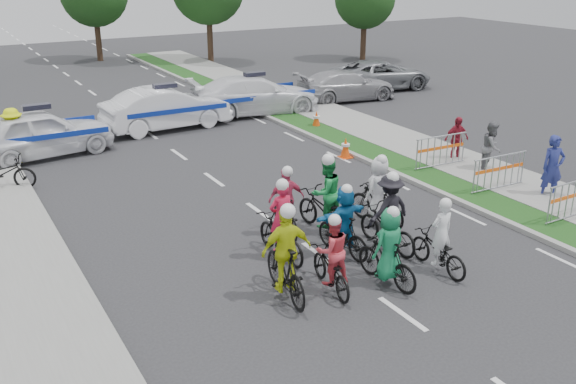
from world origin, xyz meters
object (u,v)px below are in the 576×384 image
spectator_0 (553,167)px  marshal_hiviz (14,136)px  civilian_sedan (346,85)px  barrier_1 (499,174)px  parked_bike (2,173)px  rider_4 (388,219)px  police_car_0 (40,133)px  rider_0 (439,247)px  cone_1 (316,120)px  rider_6 (281,232)px  police_car_2 (255,95)px  barrier_0 (573,201)px  barrier_2 (440,152)px  spectator_2 (456,139)px  rider_1 (388,254)px  rider_3 (286,262)px  rider_9 (286,208)px  rider_8 (325,204)px  rider_5 (344,225)px  police_car_1 (166,109)px  spectator_1 (492,147)px  civilian_suv (380,75)px  rider_7 (378,198)px  cone_0 (345,148)px  rider_2 (331,262)px

spectator_0 → marshal_hiviz: size_ratio=1.00×
civilian_sedan → barrier_1: civilian_sedan is taller
civilian_sedan → parked_bike: bearing=114.3°
rider_4 → police_car_0: size_ratio=0.40×
rider_0 → cone_1: size_ratio=2.47×
rider_6 → police_car_2: size_ratio=0.34×
barrier_0 → barrier_2: same height
spectator_2 → marshal_hiviz: bearing=160.5°
rider_1 → rider_3: rider_3 is taller
rider_9 → rider_8: bearing=167.8°
rider_1 → rider_5: (0.00, 1.61, 0.04)m
police_car_1 → spectator_1: police_car_1 is taller
rider_4 → rider_8: (-0.73, 1.53, 0.01)m
rider_3 → barrier_1: size_ratio=1.03×
civilian_suv → parked_bike: 19.70m
rider_0 → rider_7: size_ratio=0.91×
civilian_sedan → spectator_0: size_ratio=2.62×
rider_1 → cone_0: rider_1 is taller
rider_1 → police_car_0: 13.81m
police_car_0 → rider_3: bearing=-177.7°
police_car_2 → rider_6: bearing=163.8°
rider_3 → rider_9: size_ratio=1.15×
civilian_sedan → spectator_2: bearing=173.2°
rider_0 → police_car_1: bearing=-86.3°
rider_5 → police_car_1: size_ratio=0.35×
police_car_1 → marshal_hiviz: size_ratio=2.71×
police_car_0 → spectator_0: 16.27m
rider_8 → barrier_1: 5.89m
barrier_2 → cone_0: 3.18m
rider_5 → police_car_2: (4.56, 13.34, 0.08)m
police_car_0 → barrier_2: size_ratio=2.41×
rider_4 → rider_9: size_ratio=1.08×
rider_3 → rider_6: rider_3 is taller
police_car_1 → cone_0: size_ratio=7.10×
rider_2 → rider_4: bearing=-147.3°
barrier_1 → rider_8: bearing=178.9°
rider_5 → spectator_2: size_ratio=1.15×
rider_7 → cone_1: rider_7 is taller
rider_4 → police_car_2: bearing=-107.7°
rider_0 → civilian_suv: size_ratio=0.33×
rider_6 → rider_9: size_ratio=1.07×
spectator_1 → cone_0: spectator_1 is taller
rider_4 → parked_bike: (-7.26, 8.81, -0.24)m
rider_1 → barrier_1: rider_1 is taller
rider_2 → spectator_1: size_ratio=1.08×
rider_0 → cone_1: bearing=-110.0°
rider_4 → police_car_1: rider_4 is taller
rider_4 → rider_3: bearing=10.6°
rider_3 → barrier_1: (8.32, 2.21, -0.22)m
police_car_0 → barrier_0: police_car_0 is taller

